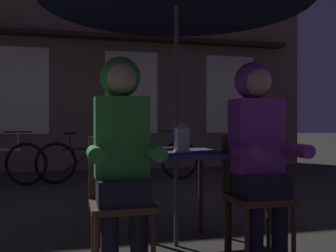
{
  "coord_description": "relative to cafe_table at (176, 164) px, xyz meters",
  "views": [
    {
      "loc": [
        -0.79,
        -2.9,
        0.96
      ],
      "look_at": [
        0.0,
        0.26,
        0.94
      ],
      "focal_mm": 41.27,
      "sensor_mm": 36.0,
      "label": 1
    }
  ],
  "objects": [
    {
      "name": "shopfront_building",
      "position": [
        -0.68,
        5.4,
        2.45
      ],
      "size": [
        10.0,
        0.93,
        6.2
      ],
      "color": "#6B5B4C",
      "rests_on": "ground_plane"
    },
    {
      "name": "chair_left",
      "position": [
        -0.48,
        -0.37,
        -0.15
      ],
      "size": [
        0.4,
        0.4,
        0.87
      ],
      "color": "#513823",
      "rests_on": "ground_plane"
    },
    {
      "name": "cafe_table",
      "position": [
        0.0,
        0.0,
        0.0
      ],
      "size": [
        0.72,
        0.72,
        0.74
      ],
      "color": "navy",
      "rests_on": "ground_plane"
    },
    {
      "name": "chair_right",
      "position": [
        0.48,
        -0.37,
        -0.15
      ],
      "size": [
        0.4,
        0.4,
        0.87
      ],
      "color": "#513823",
      "rests_on": "ground_plane"
    },
    {
      "name": "lantern",
      "position": [
        0.02,
        -0.11,
        0.22
      ],
      "size": [
        0.11,
        0.11,
        0.23
      ],
      "color": "white",
      "rests_on": "cafe_table"
    },
    {
      "name": "person_right_hooded",
      "position": [
        0.48,
        -0.43,
        0.21
      ],
      "size": [
        0.45,
        0.56,
        1.4
      ],
      "color": "black",
      "rests_on": "ground_plane"
    },
    {
      "name": "bicycle_fourth",
      "position": [
        0.49,
        3.45,
        -0.29
      ],
      "size": [
        1.68,
        0.1,
        0.84
      ],
      "color": "black",
      "rests_on": "ground_plane"
    },
    {
      "name": "ground_plane",
      "position": [
        0.0,
        0.0,
        -0.64
      ],
      "size": [
        60.0,
        60.0,
        0.0
      ],
      "primitive_type": "plane",
      "color": "#2D2B28"
    },
    {
      "name": "person_left_hooded",
      "position": [
        -0.48,
        -0.43,
        0.21
      ],
      "size": [
        0.45,
        0.56,
        1.4
      ],
      "color": "black",
      "rests_on": "ground_plane"
    },
    {
      "name": "book",
      "position": [
        -0.02,
        0.14,
        0.11
      ],
      "size": [
        0.21,
        0.15,
        0.02
      ],
      "primitive_type": "cube",
      "rotation": [
        0.0,
        0.0,
        -0.04
      ],
      "color": "black",
      "rests_on": "cafe_table"
    },
    {
      "name": "bicycle_third",
      "position": [
        -0.54,
        3.54,
        -0.29
      ],
      "size": [
        1.66,
        0.39,
        0.84
      ],
      "color": "black",
      "rests_on": "ground_plane"
    }
  ]
}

